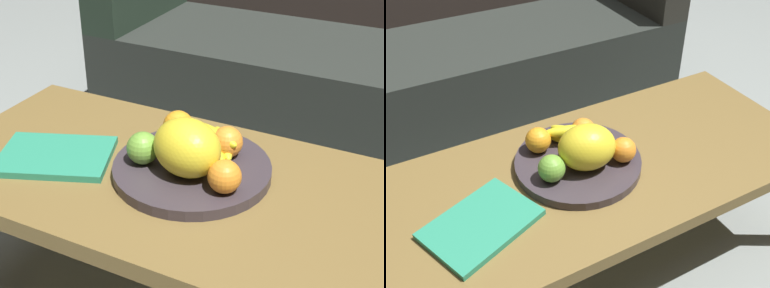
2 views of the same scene
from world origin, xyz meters
TOP-DOWN VIEW (x-y plane):
  - ground_plane at (0.00, 0.00)m, footprint 8.00×8.00m
  - coffee_table at (0.00, 0.00)m, footprint 1.26×0.55m
  - couch at (0.03, 1.08)m, footprint 1.70×0.70m
  - fruit_bowl at (-0.05, 0.03)m, footprint 0.34×0.34m
  - melon_large_front at (-0.04, -0.01)m, footprint 0.18×0.16m
  - orange_front at (-0.12, 0.11)m, footprint 0.07×0.07m
  - orange_left at (0.06, -0.03)m, footprint 0.07×0.07m
  - orange_right at (0.01, 0.09)m, footprint 0.07×0.07m
  - apple_left at (-0.14, -0.01)m, footprint 0.07×0.07m
  - banana_bunch at (-0.02, 0.10)m, footprint 0.15×0.16m
  - magazine at (-0.35, -0.06)m, footprint 0.30×0.26m

SIDE VIEW (x-z plane):
  - ground_plane at x=0.00m, z-range 0.00..0.00m
  - couch at x=0.03m, z-range -0.15..0.75m
  - coffee_table at x=0.00m, z-range 0.16..0.56m
  - magazine at x=-0.35m, z-range 0.40..0.41m
  - fruit_bowl at x=-0.05m, z-range 0.40..0.42m
  - banana_bunch at x=-0.02m, z-range 0.42..0.48m
  - orange_left at x=0.06m, z-range 0.42..0.49m
  - orange_right at x=0.01m, z-range 0.42..0.49m
  - apple_left at x=-0.14m, z-range 0.42..0.49m
  - orange_front at x=-0.12m, z-range 0.42..0.49m
  - melon_large_front at x=-0.04m, z-range 0.42..0.55m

